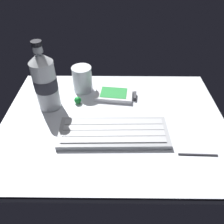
# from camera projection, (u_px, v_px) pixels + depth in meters

# --- Properties ---
(ground_plane) EXTENTS (0.64, 0.48, 0.03)m
(ground_plane) POSITION_uv_depth(u_px,v_px,m) (112.00, 123.00, 0.64)
(ground_plane) COLOR silver
(keyboard) EXTENTS (0.29, 0.12, 0.02)m
(keyboard) POSITION_uv_depth(u_px,v_px,m) (112.00, 132.00, 0.59)
(keyboard) COLOR #93969B
(keyboard) RESTS_ON ground_plane
(handheld_device) EXTENTS (0.13, 0.09, 0.02)m
(handheld_device) POSITION_uv_depth(u_px,v_px,m) (114.00, 94.00, 0.72)
(handheld_device) COLOR silver
(handheld_device) RESTS_ON ground_plane
(juice_cup) EXTENTS (0.06, 0.06, 0.09)m
(juice_cup) POSITION_uv_depth(u_px,v_px,m) (81.00, 80.00, 0.73)
(juice_cup) COLOR silver
(juice_cup) RESTS_ON ground_plane
(water_bottle) EXTENTS (0.07, 0.07, 0.21)m
(water_bottle) POSITION_uv_depth(u_px,v_px,m) (44.00, 81.00, 0.63)
(water_bottle) COLOR silver
(water_bottle) RESTS_ON ground_plane
(trackball_mouse) EXTENTS (0.02, 0.02, 0.02)m
(trackball_mouse) POSITION_uv_depth(u_px,v_px,m) (76.00, 100.00, 0.69)
(trackball_mouse) COLOR #198C33
(trackball_mouse) RESTS_ON ground_plane
(stylus_pen) EXTENTS (0.10, 0.01, 0.01)m
(stylus_pen) POSITION_uv_depth(u_px,v_px,m) (196.00, 154.00, 0.54)
(stylus_pen) COLOR #26262B
(stylus_pen) RESTS_ON ground_plane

